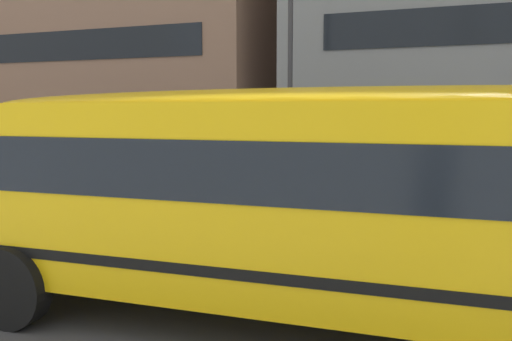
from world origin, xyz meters
TOP-DOWN VIEW (x-y plane):
  - sidewalk_far at (0.00, 7.12)m, footprint 120.00×3.00m
  - school_bus at (-2.28, -1.59)m, footprint 13.62×3.28m
  - parked_car_dark_blue_past_driveway at (-12.66, 4.63)m, footprint 3.91×1.90m
  - street_lamp at (-5.67, 6.42)m, footprint 0.44×0.44m
  - apartment_block_far_left at (-16.04, 13.44)m, footprint 15.64×9.70m

SIDE VIEW (x-z plane):
  - sidewalk_far at x=0.00m, z-range 0.00..0.01m
  - parked_car_dark_blue_past_driveway at x=-12.66m, z-range 0.02..1.66m
  - school_bus at x=-2.28m, z-range 0.28..3.31m
  - street_lamp at x=-5.67m, z-range 0.91..7.71m
  - apartment_block_far_left at x=-16.04m, z-range 0.00..13.30m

